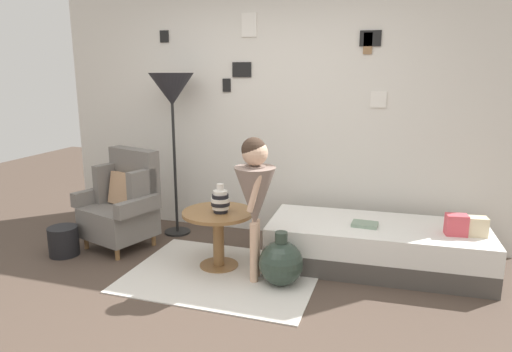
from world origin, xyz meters
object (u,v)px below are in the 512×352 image
object	(u,v)px
armchair	(123,203)
side_table	(218,226)
person_child	(255,190)
magazine_basket	(64,241)
daybed	(376,246)
floor_lamp	(172,94)
vase_striped	(220,201)
demijohn_near	(281,263)
book_on_daybed	(365,224)

from	to	relation	value
armchair	side_table	world-z (taller)	armchair
person_child	magazine_basket	distance (m)	2.02
armchair	magazine_basket	bearing A→B (deg)	-135.39
daybed	floor_lamp	size ratio (longest dim) A/B	1.13
floor_lamp	magazine_basket	size ratio (longest dim) A/B	6.11
floor_lamp	vase_striped	bearing A→B (deg)	-41.05
person_child	demijohn_near	distance (m)	0.64
vase_striped	floor_lamp	bearing A→B (deg)	138.95
side_table	book_on_daybed	bearing A→B (deg)	16.24
armchair	daybed	bearing A→B (deg)	5.52
side_table	book_on_daybed	xyz separation A→B (m)	(1.24, 0.36, 0.03)
vase_striped	demijohn_near	size ratio (longest dim) A/B	0.56
vase_striped	magazine_basket	distance (m)	1.64
person_child	side_table	bearing A→B (deg)	158.75
side_table	person_child	distance (m)	0.59
armchair	daybed	world-z (taller)	armchair
side_table	floor_lamp	size ratio (longest dim) A/B	0.37
vase_striped	book_on_daybed	distance (m)	1.28
side_table	demijohn_near	xyz separation A→B (m)	(0.62, -0.17, -0.19)
floor_lamp	person_child	size ratio (longest dim) A/B	1.40
vase_striped	demijohn_near	xyz separation A→B (m)	(0.59, -0.14, -0.44)
book_on_daybed	demijohn_near	size ratio (longest dim) A/B	0.48
daybed	person_child	distance (m)	1.27
side_table	book_on_daybed	size ratio (longest dim) A/B	2.89
person_child	daybed	bearing A→B (deg)	31.63
daybed	floor_lamp	bearing A→B (deg)	173.37
demijohn_near	book_on_daybed	bearing A→B (deg)	40.45
armchair	vase_striped	bearing A→B (deg)	-10.94
side_table	person_child	world-z (taller)	person_child
vase_striped	demijohn_near	world-z (taller)	vase_striped
vase_striped	side_table	bearing A→B (deg)	147.07
person_child	book_on_daybed	bearing A→B (deg)	31.21
daybed	demijohn_near	size ratio (longest dim) A/B	4.24
demijohn_near	magazine_basket	world-z (taller)	demijohn_near
book_on_daybed	magazine_basket	distance (m)	2.83
person_child	book_on_daybed	xyz separation A→B (m)	(0.85, 0.51, -0.37)
person_child	magazine_basket	bearing A→B (deg)	-178.27
person_child	floor_lamp	bearing A→B (deg)	144.43
daybed	vase_striped	bearing A→B (deg)	-160.80
daybed	magazine_basket	world-z (taller)	daybed
person_child	book_on_daybed	distance (m)	1.06
vase_striped	floor_lamp	size ratio (longest dim) A/B	0.15
floor_lamp	book_on_daybed	world-z (taller)	floor_lamp
vase_striped	book_on_daybed	world-z (taller)	vase_striped
armchair	demijohn_near	distance (m)	1.78
side_table	vase_striped	size ratio (longest dim) A/B	2.47
armchair	side_table	bearing A→B (deg)	-10.16
floor_lamp	book_on_daybed	xyz separation A→B (m)	(2.02, -0.32, -1.08)
floor_lamp	book_on_daybed	distance (m)	2.31
daybed	vase_striped	xyz separation A→B (m)	(-1.31, -0.46, 0.43)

